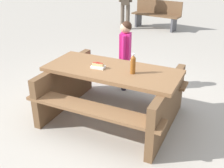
{
  "coord_description": "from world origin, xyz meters",
  "views": [
    {
      "loc": [
        -1.01,
        3.21,
        2.13
      ],
      "look_at": [
        0.0,
        0.0,
        0.52
      ],
      "focal_mm": 43.92,
      "sensor_mm": 36.0,
      "label": 1
    }
  ],
  "objects_px": {
    "soda_bottle": "(133,64)",
    "child_in_coat": "(125,47)",
    "park_bench_near": "(157,14)",
    "picnic_table": "(112,89)",
    "hotdog_tray": "(98,66)"
  },
  "relations": [
    {
      "from": "soda_bottle",
      "to": "child_in_coat",
      "type": "bearing_deg",
      "value": -70.11
    },
    {
      "from": "soda_bottle",
      "to": "park_bench_near",
      "type": "relative_size",
      "value": 0.17
    },
    {
      "from": "picnic_table",
      "to": "hotdog_tray",
      "type": "height_order",
      "value": "hotdog_tray"
    },
    {
      "from": "hotdog_tray",
      "to": "park_bench_near",
      "type": "height_order",
      "value": "park_bench_near"
    },
    {
      "from": "picnic_table",
      "to": "soda_bottle",
      "type": "xyz_separation_m",
      "value": [
        -0.3,
        0.07,
        0.43
      ]
    },
    {
      "from": "soda_bottle",
      "to": "child_in_coat",
      "type": "relative_size",
      "value": 0.23
    },
    {
      "from": "hotdog_tray",
      "to": "picnic_table",
      "type": "bearing_deg",
      "value": -169.61
    },
    {
      "from": "park_bench_near",
      "to": "child_in_coat",
      "type": "bearing_deg",
      "value": 92.24
    },
    {
      "from": "soda_bottle",
      "to": "hotdog_tray",
      "type": "bearing_deg",
      "value": -4.26
    },
    {
      "from": "park_bench_near",
      "to": "picnic_table",
      "type": "bearing_deg",
      "value": 92.59
    },
    {
      "from": "picnic_table",
      "to": "park_bench_near",
      "type": "xyz_separation_m",
      "value": [
        0.24,
        -5.38,
        0.0
      ]
    },
    {
      "from": "picnic_table",
      "to": "child_in_coat",
      "type": "bearing_deg",
      "value": -85.78
    },
    {
      "from": "picnic_table",
      "to": "hotdog_tray",
      "type": "xyz_separation_m",
      "value": [
        0.18,
        0.03,
        0.34
      ]
    },
    {
      "from": "soda_bottle",
      "to": "hotdog_tray",
      "type": "xyz_separation_m",
      "value": [
        0.48,
        -0.04,
        -0.09
      ]
    },
    {
      "from": "hotdog_tray",
      "to": "soda_bottle",
      "type": "bearing_deg",
      "value": 175.74
    }
  ]
}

